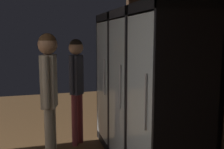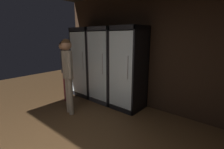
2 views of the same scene
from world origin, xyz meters
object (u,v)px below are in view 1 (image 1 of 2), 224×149
cooler_far_left (126,82)px  shopper_near (49,87)px  cooler_center (174,107)px  shopper_far (77,77)px  cooler_left (145,92)px

cooler_far_left → shopper_near: cooler_far_left is taller
cooler_center → shopper_far: cooler_center is taller
cooler_center → cooler_left: bearing=180.0°
cooler_far_left → shopper_near: (0.63, -1.17, 0.10)m
cooler_far_left → shopper_far: size_ratio=1.22×
cooler_far_left → shopper_near: bearing=-61.5°
cooler_left → cooler_center: 0.74m
shopper_far → cooler_center: bearing=24.5°
cooler_left → shopper_far: cooler_left is taller
cooler_center → shopper_near: 1.44m
cooler_left → shopper_near: bearing=-95.0°
cooler_center → cooler_far_left: bearing=-179.9°
cooler_far_left → cooler_left: same height
cooler_far_left → cooler_left: size_ratio=1.00×
cooler_left → shopper_far: (-0.88, -0.74, 0.08)m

